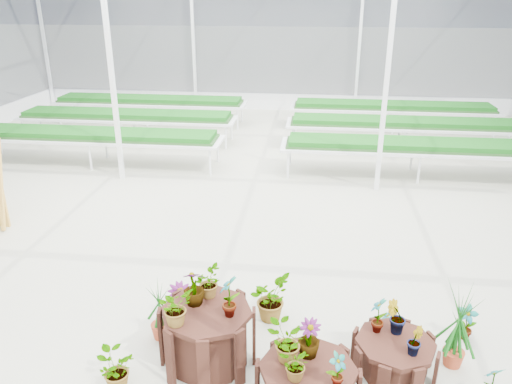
# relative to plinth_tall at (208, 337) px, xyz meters

# --- Properties ---
(ground_plane) EXTENTS (24.00, 24.00, 0.00)m
(ground_plane) POSITION_rel_plinth_tall_xyz_m (-0.38, 2.05, -0.38)
(ground_plane) COLOR gray
(ground_plane) RESTS_ON ground
(greenhouse_shell) EXTENTS (18.00, 24.00, 4.50)m
(greenhouse_shell) POSITION_rel_plinth_tall_xyz_m (-0.38, 2.05, 1.87)
(greenhouse_shell) COLOR white
(greenhouse_shell) RESTS_ON ground
(steel_frame) EXTENTS (18.00, 24.00, 4.50)m
(steel_frame) POSITION_rel_plinth_tall_xyz_m (-0.38, 2.05, 1.87)
(steel_frame) COLOR silver
(steel_frame) RESTS_ON ground
(nursery_benches) EXTENTS (16.00, 7.00, 0.84)m
(nursery_benches) POSITION_rel_plinth_tall_xyz_m (-0.38, 9.25, 0.04)
(nursery_benches) COLOR silver
(nursery_benches) RESTS_ON ground
(plinth_tall) EXTENTS (1.24, 1.24, 0.75)m
(plinth_tall) POSITION_rel_plinth_tall_xyz_m (0.00, 0.00, 0.00)
(plinth_tall) COLOR #331810
(plinth_tall) RESTS_ON ground
(plinth_low) EXTENTS (1.24, 1.24, 0.43)m
(plinth_low) POSITION_rel_plinth_tall_xyz_m (2.20, 0.10, -0.16)
(plinth_low) COLOR #331810
(plinth_low) RESTS_ON ground
(nursery_plants) EXTENTS (4.53, 3.16, 1.28)m
(nursery_plants) POSITION_rel_plinth_tall_xyz_m (0.79, -0.01, 0.12)
(nursery_plants) COLOR #104A10
(nursery_plants) RESTS_ON ground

